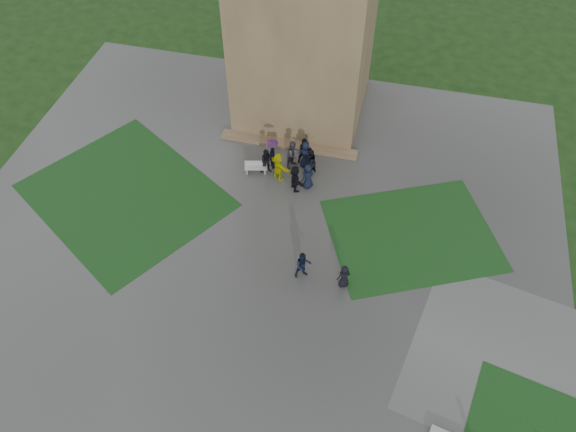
# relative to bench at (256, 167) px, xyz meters

# --- Properties ---
(ground) EXTENTS (120.00, 120.00, 0.00)m
(ground) POSITION_rel_bench_xyz_m (1.40, -7.78, -0.43)
(ground) COLOR black
(plaza) EXTENTS (34.00, 34.00, 0.02)m
(plaza) POSITION_rel_bench_xyz_m (1.40, -5.78, -0.42)
(plaza) COLOR #383836
(plaza) RESTS_ON ground
(lawn_inset_left) EXTENTS (14.10, 13.46, 0.01)m
(lawn_inset_left) POSITION_rel_bench_xyz_m (-7.10, -3.78, -0.41)
(lawn_inset_left) COLOR #123513
(lawn_inset_left) RESTS_ON plaza
(lawn_inset_right) EXTENTS (11.12, 10.15, 0.01)m
(lawn_inset_right) POSITION_rel_bench_xyz_m (9.90, -2.78, -0.41)
(lawn_inset_right) COLOR #123513
(lawn_inset_right) RESTS_ON plaza
(tower_plinth) EXTENTS (9.00, 0.80, 0.22)m
(tower_plinth) POSITION_rel_bench_xyz_m (1.40, 2.82, -0.30)
(tower_plinth) COLOR brown
(tower_plinth) RESTS_ON plaza
(bench) EXTENTS (1.44, 0.75, 0.80)m
(bench) POSITION_rel_bench_xyz_m (0.00, 0.00, 0.00)
(bench) COLOR #ACABA7
(bench) RESTS_ON plaza
(visitor_cluster) EXTENTS (3.67, 3.77, 2.56)m
(visitor_cluster) POSITION_rel_bench_xyz_m (2.11, 0.32, 0.69)
(visitor_cluster) COLOR black
(visitor_cluster) RESTS_ON plaza
(pedestrian_mid) EXTENTS (1.01, 0.86, 1.81)m
(pedestrian_mid) POSITION_rel_bench_xyz_m (4.54, -6.93, 0.49)
(pedestrian_mid) COLOR black
(pedestrian_mid) RESTS_ON plaza
(pedestrian_near) EXTENTS (0.90, 0.85, 1.52)m
(pedestrian_near) POSITION_rel_bench_xyz_m (6.72, -6.99, 0.35)
(pedestrian_near) COLOR black
(pedestrian_near) RESTS_ON plaza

